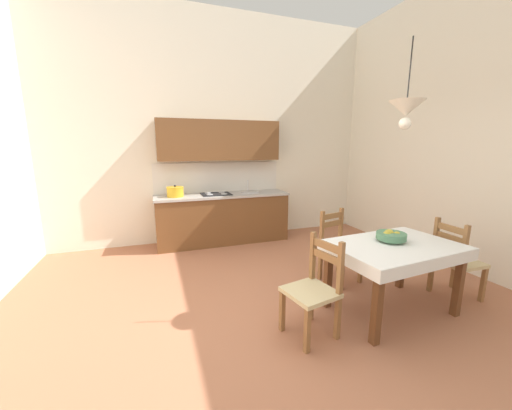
% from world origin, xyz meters
% --- Properties ---
extents(ground_plane, '(6.44, 6.19, 0.10)m').
position_xyz_m(ground_plane, '(0.00, 0.00, -0.05)').
color(ground_plane, '#AD6B4C').
extents(wall_back, '(6.44, 0.12, 4.10)m').
position_xyz_m(wall_back, '(0.00, 2.86, 2.05)').
color(wall_back, silver).
rests_on(wall_back, ground_plane).
extents(wall_right, '(0.12, 6.19, 4.10)m').
position_xyz_m(wall_right, '(2.98, 0.00, 2.05)').
color(wall_right, silver).
rests_on(wall_right, ground_plane).
extents(kitchen_cabinetry, '(2.39, 0.63, 2.20)m').
position_xyz_m(kitchen_cabinetry, '(-0.02, 2.52, 0.86)').
color(kitchen_cabinetry, brown).
rests_on(kitchen_cabinetry, ground_plane).
extents(dining_table, '(1.37, 0.97, 0.75)m').
position_xyz_m(dining_table, '(1.14, -0.40, 0.62)').
color(dining_table, brown).
rests_on(dining_table, ground_plane).
extents(dining_chair_window_side, '(0.44, 0.44, 0.93)m').
position_xyz_m(dining_chair_window_side, '(2.06, -0.41, 0.44)').
color(dining_chair_window_side, '#D1BC89').
rests_on(dining_chair_window_side, ground_plane).
extents(dining_chair_kitchen_side, '(0.51, 0.51, 0.93)m').
position_xyz_m(dining_chair_kitchen_side, '(1.06, 0.43, 0.44)').
color(dining_chair_kitchen_side, '#D1BC89').
rests_on(dining_chair_kitchen_side, ground_plane).
extents(dining_chair_tv_side, '(0.50, 0.50, 0.93)m').
position_xyz_m(dining_chair_tv_side, '(0.16, -0.46, 0.44)').
color(dining_chair_tv_side, '#D1BC89').
rests_on(dining_chair_tv_side, ground_plane).
extents(fruit_bowl, '(0.30, 0.30, 0.12)m').
position_xyz_m(fruit_bowl, '(1.16, -0.32, 0.81)').
color(fruit_bowl, '#4C7F5B').
rests_on(fruit_bowl, dining_table).
extents(pendant_lamp, '(0.32, 0.32, 0.80)m').
position_xyz_m(pendant_lamp, '(1.09, -0.43, 2.08)').
color(pendant_lamp, black).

